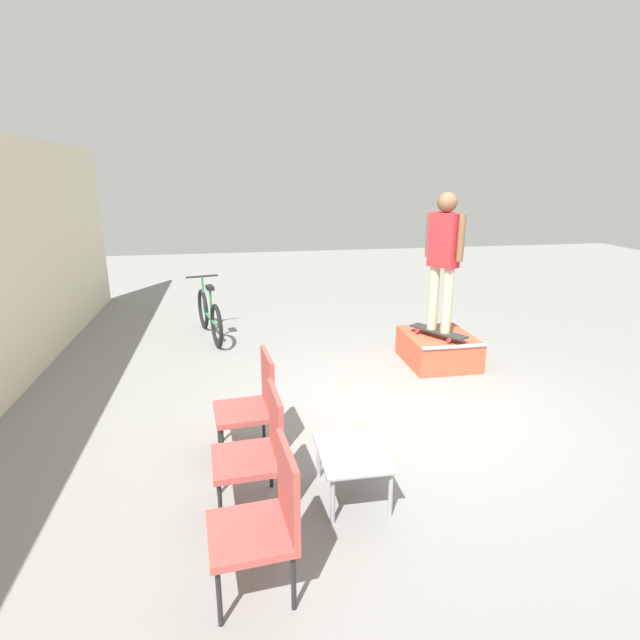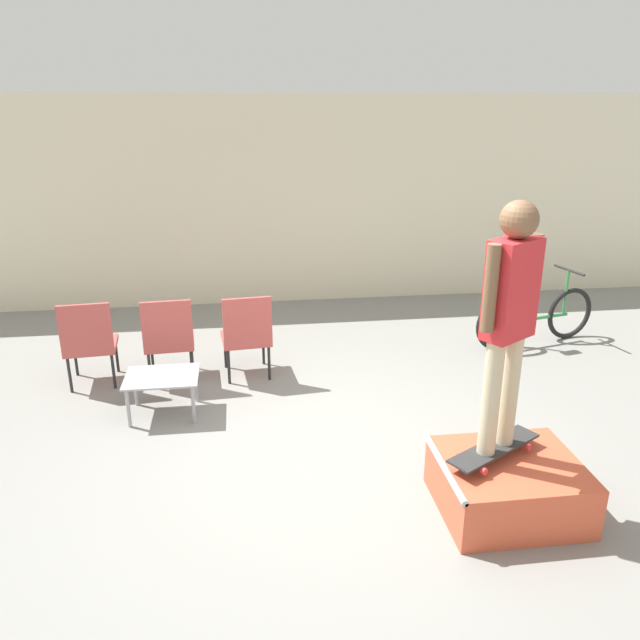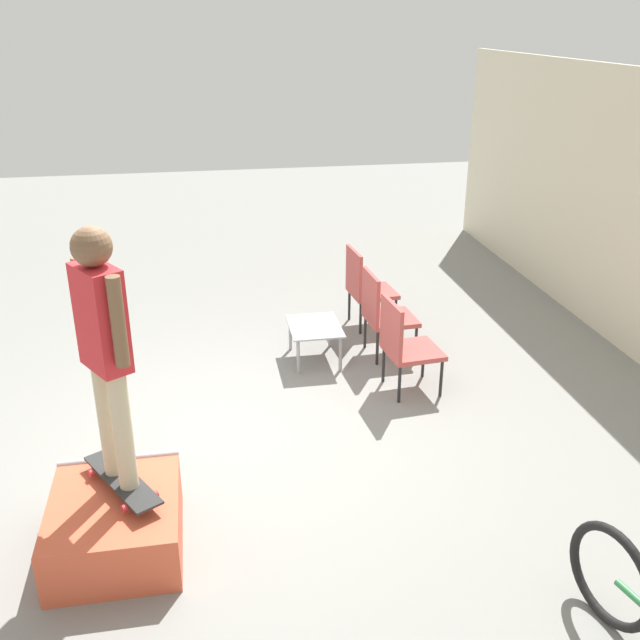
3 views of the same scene
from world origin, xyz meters
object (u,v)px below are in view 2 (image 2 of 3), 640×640
patio_chair_left (89,340)px  bicycle (536,317)px  patio_chair_right (247,333)px  person_skater (510,308)px  coffee_table (162,381)px  patio_chair_center (169,336)px  skateboard_on_ramp (494,448)px  skate_ramp_box (508,485)px

patio_chair_left → bicycle: bearing=-179.4°
patio_chair_left → patio_chair_right: 1.65m
person_skater → patio_chair_left: bearing=111.5°
coffee_table → patio_chair_left: size_ratio=0.72×
patio_chair_center → bicycle: bearing=-176.9°
patio_chair_center → bicycle: size_ratio=0.57×
patio_chair_left → bicycle: size_ratio=0.57×
skateboard_on_ramp → patio_chair_right: size_ratio=0.85×
coffee_table → patio_chair_center: bearing=89.5°
coffee_table → patio_chair_center: size_ratio=0.72×
coffee_table → bicycle: bearing=16.2°
skateboard_on_ramp → coffee_table: 3.18m
patio_chair_right → bicycle: size_ratio=0.57×
patio_chair_right → skate_ramp_box: bearing=120.0°
coffee_table → skate_ramp_box: bearing=-34.7°
patio_chair_left → bicycle: 5.29m
patio_chair_left → patio_chair_right: size_ratio=1.00×
patio_chair_left → coffee_table: bearing=132.2°
person_skater → coffee_table: person_skater is taller
patio_chair_left → patio_chair_right: bearing=174.7°
patio_chair_center → bicycle: patio_chair_center is taller
coffee_table → person_skater: bearing=-34.8°
skate_ramp_box → patio_chair_right: bearing=125.6°
coffee_table → bicycle: 4.62m
bicycle → coffee_table: bearing=-177.2°
skate_ramp_box → bicycle: bicycle is taller
skate_ramp_box → patio_chair_left: 4.42m
skate_ramp_box → patio_chair_right: patio_chair_right is taller
skate_ramp_box → person_skater: (-0.11, 0.06, 1.38)m
person_skater → patio_chair_left: (-3.43, 2.56, -1.06)m
skate_ramp_box → coffee_table: bearing=145.3°
skateboard_on_ramp → person_skater: size_ratio=0.46×
person_skater → bicycle: 3.81m
patio_chair_left → skateboard_on_ramp: bearing=137.9°
skateboard_on_ramp → bicycle: bearing=29.4°
patio_chair_left → patio_chair_center: size_ratio=1.00×
patio_chair_center → skate_ramp_box: bearing=132.1°
coffee_table → patio_chair_left: bearing=137.5°
skateboard_on_ramp → bicycle: 3.61m
patio_chair_left → patio_chair_right: (1.65, 0.00, 0.00)m
person_skater → patio_chair_left: person_skater is taller
skateboard_on_ramp → patio_chair_right: patio_chair_right is taller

